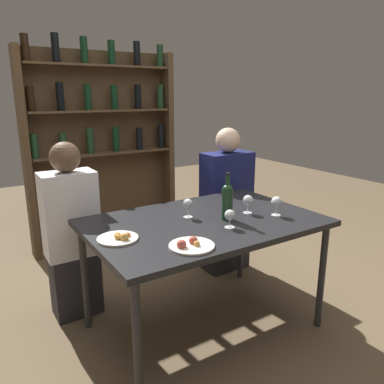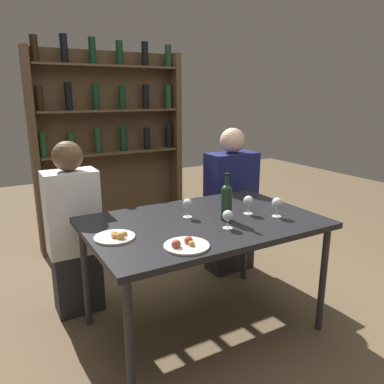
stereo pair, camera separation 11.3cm
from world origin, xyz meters
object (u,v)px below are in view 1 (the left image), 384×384
Objects in this scene: wine_bottle at (227,200)px; wine_glass_1 at (248,201)px; wine_glass_2 at (230,216)px; wine_glass_0 at (277,202)px; food_plate_1 at (191,245)px; seated_person_left at (72,236)px; seated_person_right at (226,205)px; food_plate_0 at (119,238)px; wine_glass_3 at (188,204)px.

wine_glass_1 is (0.19, 0.03, -0.04)m from wine_bottle.
wine_glass_2 is (-0.27, -0.16, -0.01)m from wine_glass_1.
wine_glass_1 is at bearing 132.34° from wine_glass_0.
wine_bottle is 1.25× the size of food_plate_1.
wine_bottle is 0.16m from wine_glass_2.
seated_person_left is 0.98× the size of seated_person_right.
food_plate_1 is at bearing -169.31° from wine_glass_0.
food_plate_0 is (-0.70, 0.04, -0.12)m from wine_bottle.
wine_bottle reaches higher than wine_glass_3.
seated_person_left reaches higher than food_plate_1.
wine_glass_0 is 0.10× the size of seated_person_left.
wine_glass_3 is at bearing 59.73° from food_plate_1.
wine_glass_3 reaches higher than wine_glass_2.
wine_glass_2 is at bearing -70.17° from wine_glass_3.
seated_person_left reaches higher than food_plate_0.
seated_person_right reaches higher than wine_glass_2.
seated_person_right is at bearing 0.00° from seated_person_left.
wine_glass_2 is at bearing -121.46° from wine_bottle.
food_plate_0 is at bearing -82.28° from seated_person_left.
food_plate_0 is at bearing 179.18° from wine_glass_1.
wine_glass_1 is 1.11× the size of wine_glass_2.
wine_glass_3 is at bearing 138.42° from wine_bottle.
wine_glass_3 is 0.55× the size of food_plate_0.
wine_glass_1 is 0.80m from seated_person_right.
wine_glass_2 is 0.09× the size of seated_person_left.
wine_bottle reaches higher than wine_glass_2.
wine_glass_0 is 0.88m from seated_person_right.
wine_glass_0 is (0.32, -0.11, -0.04)m from wine_bottle.
seated_person_right is at bearing 27.92° from food_plate_0.
wine_bottle is 0.34m from wine_glass_0.
seated_person_right is (1.33, 0.00, 0.01)m from seated_person_left.
wine_glass_0 is 0.40m from wine_glass_2.
food_plate_1 is at bearing -149.66° from wine_bottle.
wine_glass_3 is 0.85m from seated_person_left.
seated_person_right is at bearing 44.44° from food_plate_1.
wine_bottle is 1.34× the size of food_plate_0.
wine_glass_1 is 0.55× the size of food_plate_0.
wine_glass_3 is at bearing 160.00° from wine_glass_1.
wine_glass_2 is at bearing -150.23° from wine_glass_1.
food_plate_1 is at bearing -120.27° from wine_glass_3.
food_plate_1 is 1.37m from seated_person_right.
wine_glass_0 is at bearing 2.89° from wine_glass_2.
seated_person_left is (-1.11, 0.81, -0.26)m from wine_glass_0.
wine_bottle is at bearing 160.97° from wine_glass_0.
seated_person_left is at bearing 130.76° from wine_glass_2.
wine_glass_1 is 0.32m from wine_glass_2.
food_plate_1 reaches higher than food_plate_0.
food_plate_0 is 1.42m from seated_person_right.
food_plate_1 is at bearing -155.98° from wine_glass_1.
food_plate_0 is at bearing 171.70° from wine_glass_0.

